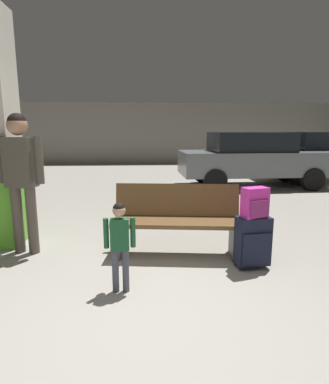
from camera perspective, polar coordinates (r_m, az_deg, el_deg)
The scene contains 9 objects.
ground_plane at distance 6.63m, azimuth -3.25°, elevation -3.25°, with size 18.00×18.00×0.10m, color gray.
garage_back_wall at distance 15.29m, azimuth -3.50°, elevation 10.26°, with size 18.00×0.12×2.80m, color gray.
bench at distance 4.09m, azimuth 2.17°, elevation -5.09°, with size 1.65×0.70×0.89m.
suitcase at distance 3.85m, azimuth 15.39°, elevation -8.41°, with size 0.40×0.27×0.60m.
backpack_bright at distance 3.73m, azimuth 15.75°, elevation -1.87°, with size 0.31×0.26×0.34m.
child at distance 3.15m, azimuth -7.97°, elevation -8.04°, with size 0.30×0.18×0.90m.
adult at distance 4.39m, azimuth -24.10°, elevation 3.77°, with size 0.60×0.28×1.77m.
parked_car_near at distance 9.36m, azimuth 15.40°, elevation 5.85°, with size 4.15×1.89×1.51m.
parked_car_side at distance 11.20m, azimuth 26.79°, elevation 5.84°, with size 4.17×1.93×1.51m.
Camera 1 is at (-0.02, -2.43, 1.57)m, focal length 30.13 mm.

